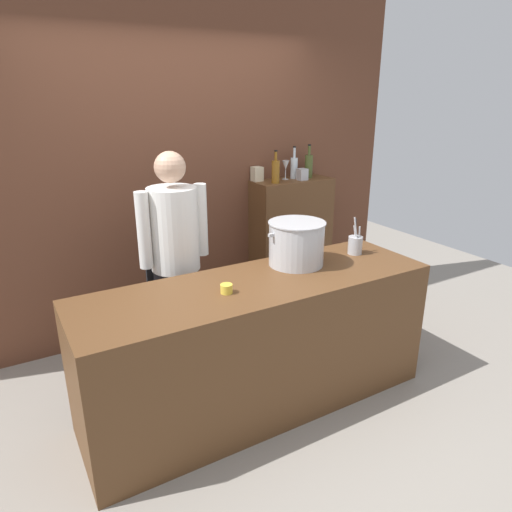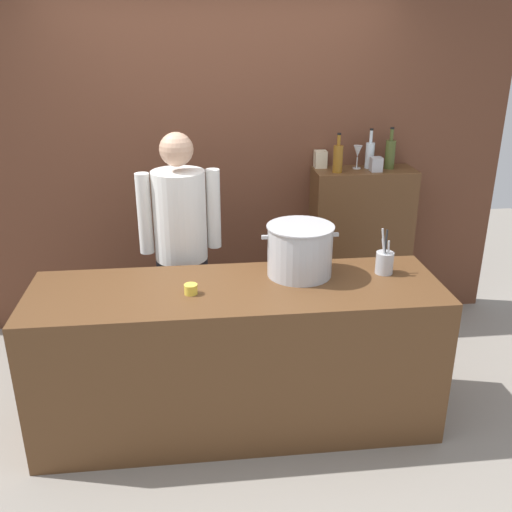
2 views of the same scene
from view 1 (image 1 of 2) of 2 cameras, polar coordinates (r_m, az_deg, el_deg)
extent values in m
plane|color=gray|center=(3.34, 0.33, -17.57)|extent=(8.00, 8.00, 0.00)
cube|color=brown|center=(3.97, -10.20, 11.79)|extent=(4.40, 0.10, 3.00)
cube|color=brown|center=(3.09, 0.34, -10.90)|extent=(2.32, 0.70, 0.90)
cube|color=brown|center=(4.46, 4.32, 1.42)|extent=(0.76, 0.32, 1.26)
cylinder|color=black|center=(3.53, -8.03, -7.53)|extent=(0.14, 0.14, 0.84)
cylinder|color=black|center=(3.45, -10.93, -8.40)|extent=(0.14, 0.14, 0.84)
cylinder|color=white|center=(3.22, -10.16, 3.30)|extent=(0.34, 0.34, 0.58)
cube|color=black|center=(3.45, -11.33, 0.12)|extent=(0.30, 0.06, 0.52)
cylinder|color=white|center=(3.32, -6.83, 4.46)|extent=(0.09, 0.09, 0.52)
cylinder|color=white|center=(3.13, -13.74, 3.08)|extent=(0.09, 0.09, 0.52)
sphere|color=tan|center=(3.13, -10.62, 10.78)|extent=(0.21, 0.21, 0.21)
cylinder|color=#B7BABF|center=(3.14, 5.04, 1.50)|extent=(0.38, 0.38, 0.29)
cylinder|color=#B7BABF|center=(3.10, 5.12, 4.15)|extent=(0.39, 0.39, 0.01)
cube|color=#B7BABF|center=(3.00, 1.87, 2.59)|extent=(0.04, 0.02, 0.02)
cube|color=#B7BABF|center=(3.23, 8.08, 3.64)|extent=(0.04, 0.02, 0.02)
cylinder|color=#B7BABF|center=(3.44, 12.19, 1.32)|extent=(0.10, 0.10, 0.13)
cylinder|color=#B7BABF|center=(3.41, 12.67, 2.05)|extent=(0.02, 0.02, 0.19)
cylinder|color=#262626|center=(3.42, 12.23, 2.55)|extent=(0.03, 0.06, 0.24)
cylinder|color=#B7BABF|center=(3.41, 12.26, 2.10)|extent=(0.04, 0.04, 0.20)
cylinder|color=#B7BABF|center=(3.39, 12.33, 2.57)|extent=(0.05, 0.04, 0.26)
cylinder|color=yellow|center=(2.72, -3.68, -4.06)|extent=(0.07, 0.07, 0.06)
cylinder|color=silver|center=(4.35, 4.73, 10.80)|extent=(0.07, 0.07, 0.19)
cylinder|color=silver|center=(4.33, 4.78, 12.65)|extent=(0.02, 0.02, 0.09)
cylinder|color=black|center=(4.32, 4.80, 13.33)|extent=(0.03, 0.03, 0.01)
cylinder|color=#8C5919|center=(4.11, 2.44, 10.37)|extent=(0.07, 0.07, 0.20)
cylinder|color=#8C5919|center=(4.09, 2.47, 12.27)|extent=(0.02, 0.02, 0.08)
cylinder|color=black|center=(4.08, 2.48, 12.89)|extent=(0.03, 0.03, 0.01)
cylinder|color=#475123|center=(4.41, 6.55, 10.99)|extent=(0.07, 0.07, 0.21)
cylinder|color=#475123|center=(4.39, 6.63, 12.89)|extent=(0.03, 0.03, 0.08)
cylinder|color=black|center=(4.38, 6.65, 13.51)|extent=(0.03, 0.03, 0.01)
cylinder|color=silver|center=(4.31, 3.66, 9.50)|extent=(0.06, 0.06, 0.01)
cylinder|color=silver|center=(4.30, 3.67, 10.07)|extent=(0.01, 0.01, 0.08)
cone|color=silver|center=(4.29, 3.70, 11.18)|extent=(0.06, 0.06, 0.09)
cube|color=#B2B2B7|center=(4.28, 5.75, 10.04)|extent=(0.08, 0.08, 0.10)
cube|color=beige|center=(4.21, 0.14, 10.14)|extent=(0.09, 0.09, 0.13)
camera|label=2|loc=(1.30, 90.28, 10.62)|focal=39.88mm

